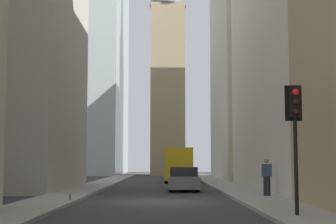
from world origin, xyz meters
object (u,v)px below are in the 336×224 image
object	(u,v)px
delivery_truck	(178,165)
discarded_bottle	(70,197)
traffic_light_foreground	(295,119)
pedestrian	(267,175)
hatchback_grey	(183,180)

from	to	relation	value
delivery_truck	discarded_bottle	distance (m)	22.55
delivery_truck	traffic_light_foreground	bearing A→B (deg)	-174.28
traffic_light_foreground	pedestrian	xyz separation A→B (m)	(8.86, -0.83, -1.93)
hatchback_grey	discarded_bottle	world-z (taller)	hatchback_grey
delivery_truck	pedestrian	size ratio (longest dim) A/B	3.70
hatchback_grey	traffic_light_foreground	size ratio (longest dim) A/B	1.09
delivery_truck	hatchback_grey	bearing A→B (deg)	180.00
delivery_truck	hatchback_grey	distance (m)	12.91
discarded_bottle	hatchback_grey	bearing A→B (deg)	-29.29
traffic_light_foreground	pedestrian	distance (m)	9.11
hatchback_grey	discarded_bottle	distance (m)	10.39
delivery_truck	traffic_light_foreground	xyz separation A→B (m)	(-28.38, -2.84, 1.57)
hatchback_grey	traffic_light_foreground	distance (m)	15.93
hatchback_grey	pedestrian	size ratio (longest dim) A/B	2.46
traffic_light_foreground	delivery_truck	bearing A→B (deg)	5.72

